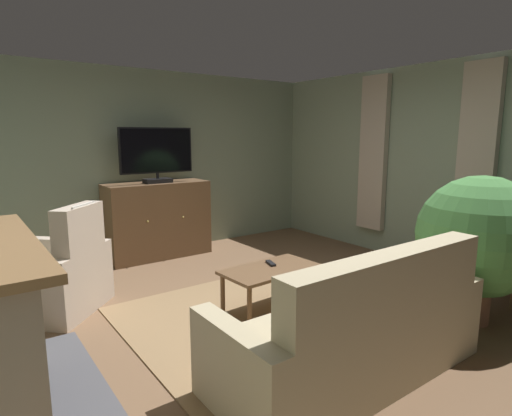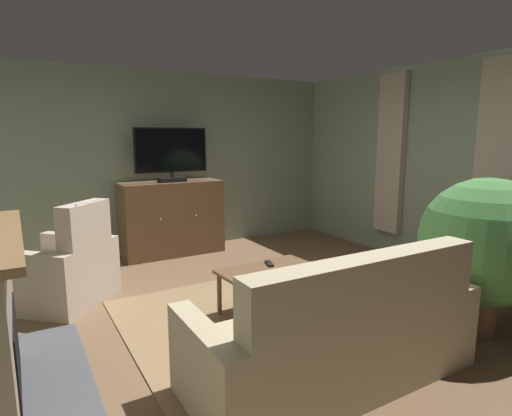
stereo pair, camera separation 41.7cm
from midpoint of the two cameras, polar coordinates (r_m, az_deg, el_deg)
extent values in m
cube|color=brown|center=(4.14, 6.52, -15.03)|extent=(5.84, 6.48, 0.04)
cube|color=gray|center=(6.41, -9.51, 6.23)|extent=(5.84, 0.10, 2.65)
cube|color=gray|center=(5.79, 28.56, 4.78)|extent=(0.10, 6.48, 2.65)
cube|color=#B2A393|center=(5.47, 31.97, 5.65)|extent=(0.10, 0.44, 2.23)
cube|color=#B2A393|center=(6.32, 19.84, 6.93)|extent=(0.10, 0.44, 2.23)
cube|color=#8E704C|center=(4.15, 3.28, -14.55)|extent=(2.48, 2.18, 0.01)
cube|color=#4C4C51|center=(3.36, -22.70, -21.37)|extent=(0.50, 1.77, 0.04)
cube|color=black|center=(3.21, -27.52, -17.23)|extent=(0.10, 0.88, 0.52)
cube|color=#4A3523|center=(6.25, -9.39, -5.94)|extent=(1.38, 0.46, 0.06)
cube|color=brown|center=(6.13, -9.52, -1.39)|extent=(1.44, 0.52, 1.07)
sphere|color=tan|center=(5.78, -10.96, -1.58)|extent=(0.03, 0.03, 0.03)
sphere|color=tan|center=(5.97, -6.26, -1.10)|extent=(0.03, 0.03, 0.03)
cube|color=black|center=(6.00, -9.51, 3.83)|extent=(0.37, 0.20, 0.06)
cylinder|color=black|center=(5.99, -9.53, 4.50)|extent=(0.04, 0.04, 0.08)
cube|color=black|center=(5.97, -9.62, 7.85)|extent=(1.04, 0.05, 0.62)
cube|color=black|center=(5.95, -9.52, 7.84)|extent=(1.00, 0.01, 0.58)
cube|color=brown|center=(4.06, 4.62, -8.49)|extent=(0.97, 0.56, 0.03)
cylinder|color=brown|center=(4.54, 7.25, -9.58)|extent=(0.04, 0.04, 0.43)
cylinder|color=brown|center=(4.07, -2.07, -11.84)|extent=(0.04, 0.04, 0.43)
cylinder|color=brown|center=(4.26, 10.92, -11.04)|extent=(0.04, 0.04, 0.43)
cylinder|color=brown|center=(3.75, 1.29, -13.79)|extent=(0.04, 0.04, 0.43)
cube|color=black|center=(4.16, 4.73, -7.66)|extent=(0.10, 0.18, 0.02)
cube|color=tan|center=(3.23, 14.09, -18.52)|extent=(1.80, 0.87, 0.40)
cube|color=tan|center=(2.82, 19.36, -12.08)|extent=(1.80, 0.20, 0.59)
cube|color=tan|center=(2.66, -2.28, -22.11)|extent=(0.15, 0.87, 0.62)
cube|color=tan|center=(3.88, 24.82, -12.41)|extent=(0.15, 0.87, 0.62)
cube|color=tan|center=(2.98, 15.55, -14.25)|extent=(0.36, 0.12, 0.36)
cube|color=#C6B29E|center=(4.76, -23.28, -9.34)|extent=(1.09, 1.08, 0.44)
cube|color=#C6B29E|center=(4.41, -19.95, -3.38)|extent=(0.56, 0.57, 0.63)
cube|color=#C6B29E|center=(4.45, -26.31, -9.52)|extent=(0.74, 0.73, 0.64)
cube|color=#C6B29E|center=(5.02, -20.76, -6.99)|extent=(0.74, 0.73, 0.64)
cube|color=white|center=(4.32, -19.35, -0.68)|extent=(0.29, 0.29, 0.24)
cube|color=brown|center=(5.03, 32.37, -3.26)|extent=(0.39, 0.05, 0.52)
cylinder|color=brown|center=(5.00, 30.88, -9.21)|extent=(0.04, 0.04, 0.41)
cylinder|color=brown|center=(5.31, 32.95, -8.33)|extent=(0.04, 0.04, 0.41)
cylinder|color=brown|center=(4.77, 33.51, -4.51)|extent=(0.04, 0.39, 0.03)
cylinder|color=#99664C|center=(4.36, 30.75, -12.43)|extent=(0.28, 0.28, 0.33)
sphere|color=#4C8E47|center=(4.18, 31.55, -4.00)|extent=(1.11, 1.11, 1.11)
camera|label=1|loc=(0.21, -87.14, 0.50)|focal=29.15mm
camera|label=2|loc=(0.21, 92.86, -0.50)|focal=29.15mm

